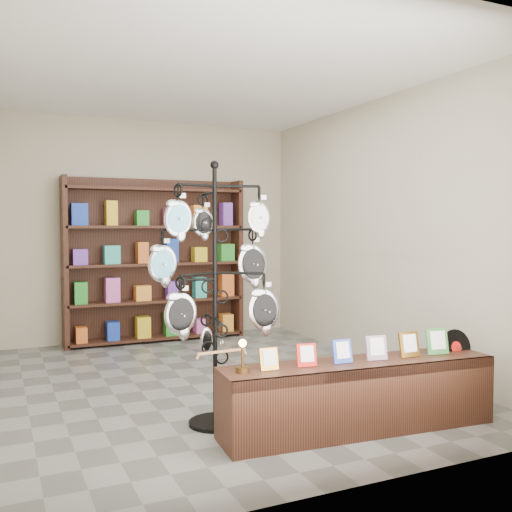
% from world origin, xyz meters
% --- Properties ---
extents(ground, '(5.00, 5.00, 0.00)m').
position_xyz_m(ground, '(0.00, 0.00, 0.00)').
color(ground, slate).
rests_on(ground, ground).
extents(room_envelope, '(5.00, 5.00, 5.00)m').
position_xyz_m(room_envelope, '(0.00, 0.00, 1.85)').
color(room_envelope, '#AFA38D').
rests_on(room_envelope, ground).
extents(display_tree, '(1.06, 0.88, 2.06)m').
position_xyz_m(display_tree, '(-0.42, -1.14, 1.19)').
color(display_tree, black).
rests_on(display_tree, ground).
extents(front_shelf, '(2.20, 0.61, 0.77)m').
position_xyz_m(front_shelf, '(0.53, -1.72, 0.27)').
color(front_shelf, black).
rests_on(front_shelf, ground).
extents(back_shelving, '(2.42, 0.36, 2.20)m').
position_xyz_m(back_shelving, '(0.00, 2.30, 1.03)').
color(back_shelving, black).
rests_on(back_shelving, ground).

